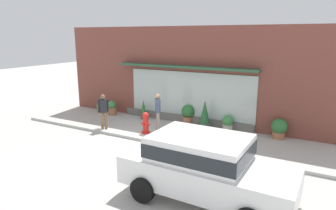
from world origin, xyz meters
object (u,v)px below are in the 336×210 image
Objects in this scene: pedestrian_passerby at (103,109)px; potted_plant_window_right at (188,113)px; potted_plant_low_front at (112,108)px; potted_plant_by_entrance at (100,107)px; potted_plant_near_hydrant at (143,110)px; parked_car_white at (204,164)px; potted_plant_window_left at (228,123)px; potted_plant_corner_tall at (205,115)px; fire_hydrant at (146,123)px; potted_plant_doorstep at (279,128)px; pedestrian_with_handbag at (158,109)px.

potted_plant_window_right is at bearing 176.09° from pedestrian_passerby.
potted_plant_by_entrance is (-0.83, -0.02, -0.07)m from potted_plant_low_front.
potted_plant_near_hydrant is (-2.32, -0.35, -0.02)m from potted_plant_window_right.
parked_car_white reaches higher than potted_plant_window_left.
potted_plant_window_right is 5.11m from potted_plant_by_entrance.
potted_plant_low_front is 0.57× the size of potted_plant_corner_tall.
fire_hydrant is 0.93× the size of potted_plant_near_hydrant.
pedestrian_passerby is 5.59m from potted_plant_window_left.
potted_plant_window_left is at bearing 2.84° from potted_plant_near_hydrant.
potted_plant_near_hydrant is at bearing -171.32° from potted_plant_window_right.
potted_plant_window_left is (0.98, 0.31, -0.30)m from potted_plant_corner_tall.
potted_plant_window_left is (3.00, 2.09, -0.13)m from fire_hydrant.
potted_plant_window_right is at bearing 6.07° from potted_plant_low_front.
potted_plant_doorstep is (8.46, 0.28, 0.07)m from potted_plant_low_front.
potted_plant_corner_tall reaches higher than potted_plant_window_right.
fire_hydrant is 1.37× the size of potted_plant_window_left.
pedestrian_passerby is 7.57m from potted_plant_doorstep.
potted_plant_low_front is 1.37× the size of potted_plant_by_entrance.
potted_plant_corner_tall is at bearing -162.27° from potted_plant_window_left.
fire_hydrant is 5.67m from parked_car_white.
pedestrian_passerby is at bearing -45.53° from potted_plant_by_entrance.
pedestrian_passerby is at bearing -160.71° from potted_plant_doorstep.
potted_plant_low_front is (-3.47, 1.07, -0.58)m from pedestrian_with_handbag.
potted_plant_window_right is (0.78, 1.52, -0.45)m from pedestrian_with_handbag.
potted_plant_doorstep is at bearing 81.82° from parked_car_white.
potted_plant_low_front is at bearing -180.00° from potted_plant_corner_tall.
fire_hydrant is 0.21× the size of parked_car_white.
pedestrian_with_handbag is 2.98× the size of potted_plant_by_entrance.
potted_plant_window_left is at bearing 34.90° from fire_hydrant.
potted_plant_low_front is at bearing -178.13° from potted_plant_doorstep.
potted_plant_window_right is at bearing 176.08° from potted_plant_window_left.
potted_plant_window_left is (7.11, 0.33, 0.04)m from potted_plant_by_entrance.
pedestrian_with_handbag is at bearing 133.15° from parked_car_white.
pedestrian_with_handbag is 1.78× the size of potted_plant_window_right.
pedestrian_passerby is 0.36× the size of parked_car_white.
potted_plant_doorstep reaches higher than potted_plant_window_left.
fire_hydrant is at bearing -28.48° from potted_plant_low_front.
parked_car_white is 10.01m from potted_plant_by_entrance.
pedestrian_passerby is at bearing 152.89° from parked_car_white.
potted_plant_corner_tall is at bearing -175.02° from potted_plant_doorstep.
potted_plant_by_entrance is (-5.09, -0.47, -0.19)m from potted_plant_window_right.
potted_plant_corner_tall is (5.29, 0.00, 0.27)m from potted_plant_low_front.
potted_plant_low_front is 0.84m from potted_plant_by_entrance.
parked_car_white is at bearing -78.28° from potted_plant_window_left.
potted_plant_doorstep is at bearing 1.56° from potted_plant_near_hydrant.
potted_plant_window_right is 2.34m from potted_plant_near_hydrant.
pedestrian_passerby is 2.14× the size of potted_plant_low_front.
potted_plant_by_entrance is at bearing -177.34° from potted_plant_window_left.
potted_plant_window_right is at bearing 8.68° from potted_plant_near_hydrant.
potted_plant_near_hydrant is 6.52m from potted_plant_doorstep.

